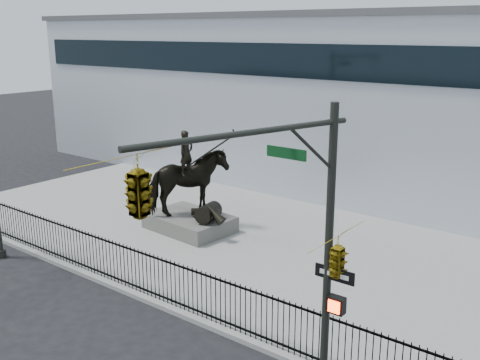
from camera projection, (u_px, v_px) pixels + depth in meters
The scene contains 7 objects.
ground at pixel (118, 314), 17.12m from camera, with size 120.00×120.00×0.00m, color black.
plaza at pixel (255, 245), 22.44m from camera, with size 30.00×12.00×0.15m, color gray.
building at pixel (394, 103), 31.19m from camera, with size 44.00×14.00×9.00m, color white.
picket_fence at pixel (147, 274), 17.84m from camera, with size 22.10×0.10×1.50m.
statue_plinth at pixel (190, 222), 23.87m from camera, with size 3.51×2.41×0.66m, color #4E4C47.
equestrian_statue at pixel (190, 184), 23.39m from camera, with size 4.49×2.94×3.81m.
traffic_signal_right at pixel (248, 226), 10.50m from camera, with size 2.17×6.86×7.00m.
Camera 1 is at (12.46, -9.91, 8.40)m, focal length 42.00 mm.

